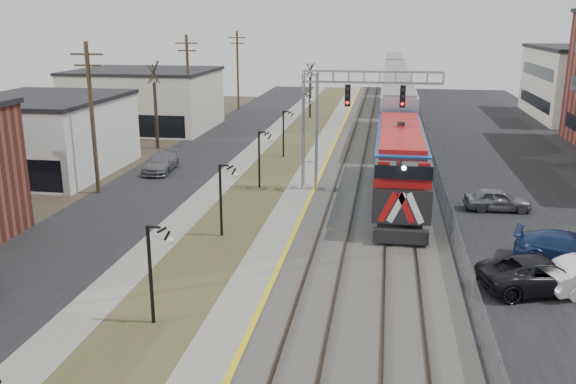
# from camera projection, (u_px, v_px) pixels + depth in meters

# --- Properties ---
(street_west) EXTENTS (7.00, 120.00, 0.04)m
(street_west) POSITION_uv_depth(u_px,v_px,m) (188.00, 162.00, 50.28)
(street_west) COLOR black
(street_west) RESTS_ON ground
(sidewalk) EXTENTS (2.00, 120.00, 0.08)m
(sidewalk) POSITION_uv_depth(u_px,v_px,m) (241.00, 164.00, 49.59)
(sidewalk) COLOR gray
(sidewalk) RESTS_ON ground
(grass_median) EXTENTS (4.00, 120.00, 0.06)m
(grass_median) POSITION_uv_depth(u_px,v_px,m) (277.00, 165.00, 49.13)
(grass_median) COLOR #424625
(grass_median) RESTS_ON ground
(platform) EXTENTS (2.00, 120.00, 0.24)m
(platform) POSITION_uv_depth(u_px,v_px,m) (314.00, 165.00, 48.64)
(platform) COLOR gray
(platform) RESTS_ON ground
(ballast_bed) EXTENTS (8.00, 120.00, 0.20)m
(ballast_bed) POSITION_uv_depth(u_px,v_px,m) (377.00, 168.00, 47.88)
(ballast_bed) COLOR #595651
(ballast_bed) RESTS_ON ground
(parking_lot) EXTENTS (16.00, 120.00, 0.04)m
(parking_lot) POSITION_uv_depth(u_px,v_px,m) (537.00, 175.00, 46.05)
(parking_lot) COLOR black
(parking_lot) RESTS_ON ground
(platform_edge) EXTENTS (0.24, 120.00, 0.01)m
(platform_edge) POSITION_uv_depth(u_px,v_px,m) (325.00, 164.00, 48.47)
(platform_edge) COLOR gold
(platform_edge) RESTS_ON platform
(track_near) EXTENTS (1.58, 120.00, 0.15)m
(track_near) POSITION_uv_depth(u_px,v_px,m) (352.00, 165.00, 48.14)
(track_near) COLOR #2D2119
(track_near) RESTS_ON ballast_bed
(track_far) EXTENTS (1.58, 120.00, 0.15)m
(track_far) POSITION_uv_depth(u_px,v_px,m) (397.00, 166.00, 47.60)
(track_far) COLOR #2D2119
(track_far) RESTS_ON ballast_bed
(train) EXTENTS (3.00, 85.85, 5.33)m
(train) POSITION_uv_depth(u_px,v_px,m) (395.00, 93.00, 72.54)
(train) COLOR #134B9F
(train) RESTS_ON ground
(signal_gantry) EXTENTS (9.00, 1.07, 8.15)m
(signal_gantry) POSITION_uv_depth(u_px,v_px,m) (336.00, 110.00, 40.16)
(signal_gantry) COLOR gray
(signal_gantry) RESTS_ON ground
(lampposts) EXTENTS (0.14, 62.14, 4.00)m
(lampposts) POSITION_uv_depth(u_px,v_px,m) (222.00, 199.00, 32.71)
(lampposts) COLOR black
(lampposts) RESTS_ON ground
(utility_poles) EXTENTS (0.28, 80.28, 10.00)m
(utility_poles) POSITION_uv_depth(u_px,v_px,m) (92.00, 120.00, 39.89)
(utility_poles) COLOR #4C3823
(utility_poles) RESTS_ON ground
(fence) EXTENTS (0.04, 120.00, 1.60)m
(fence) POSITION_uv_depth(u_px,v_px,m) (432.00, 161.00, 47.04)
(fence) COLOR gray
(fence) RESTS_ON ground
(bare_trees) EXTENTS (12.30, 42.30, 5.95)m
(bare_trees) POSITION_uv_depth(u_px,v_px,m) (188.00, 122.00, 53.45)
(bare_trees) COLOR #382D23
(bare_trees) RESTS_ON ground
(car_lot_c) EXTENTS (5.87, 3.81, 1.50)m
(car_lot_c) POSITION_uv_depth(u_px,v_px,m) (543.00, 275.00, 26.07)
(car_lot_c) COLOR black
(car_lot_c) RESTS_ON ground
(car_lot_d) EXTENTS (5.44, 3.42, 1.47)m
(car_lot_d) POSITION_uv_depth(u_px,v_px,m) (570.00, 250.00, 29.04)
(car_lot_d) COLOR navy
(car_lot_d) RESTS_ON ground
(car_lot_e) EXTENTS (4.07, 1.82, 1.36)m
(car_lot_e) POSITION_uv_depth(u_px,v_px,m) (498.00, 200.00, 37.21)
(car_lot_e) COLOR slate
(car_lot_e) RESTS_ON ground
(car_street_b) EXTENTS (2.43, 5.02, 1.41)m
(car_street_b) POSITION_uv_depth(u_px,v_px,m) (161.00, 163.00, 46.83)
(car_street_b) COLOR slate
(car_street_b) RESTS_ON ground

